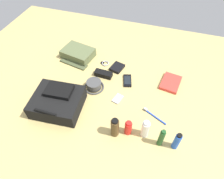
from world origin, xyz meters
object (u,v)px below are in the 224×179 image
at_px(toiletry_pouch, 78,54).
at_px(toothpaste_tube, 145,129).
at_px(wallet, 117,68).
at_px(wristwatch, 105,63).
at_px(sunglasses_case, 103,74).
at_px(sunscreen_spray, 128,128).
at_px(cologne_bottle, 115,127).
at_px(media_player, 118,99).
at_px(backpack, 58,101).
at_px(shampoo_bottle, 161,138).
at_px(toothbrush, 153,115).
at_px(deodorant_spray, 177,141).
at_px(paperback_novel, 171,83).
at_px(bucket_hat, 94,85).
at_px(cell_phone, 127,81).

xyz_separation_m(toiletry_pouch, toothpaste_tube, (-0.70, 0.57, 0.03)).
height_order(toiletry_pouch, wallet, toiletry_pouch).
relative_size(wristwatch, sunglasses_case, 0.51).
xyz_separation_m(toothpaste_tube, sunscreen_spray, (0.10, 0.01, -0.01)).
xyz_separation_m(cologne_bottle, media_player, (0.06, -0.27, -0.07)).
bearing_deg(sunscreen_spray, cologne_bottle, 23.50).
height_order(backpack, wallet, backpack).
relative_size(shampoo_bottle, sunscreen_spray, 1.33).
distance_m(shampoo_bottle, toothbrush, 0.21).
xyz_separation_m(toothbrush, wallet, (0.36, -0.37, 0.01)).
relative_size(deodorant_spray, paperback_novel, 0.70).
bearing_deg(cologne_bottle, bucket_hat, -51.07).
distance_m(cologne_bottle, sunglasses_case, 0.52).
xyz_separation_m(sunscreen_spray, toothbrush, (-0.13, -0.17, -0.05)).
height_order(sunscreen_spray, paperback_novel, sunscreen_spray).
bearing_deg(backpack, cell_phone, -135.84).
distance_m(bucket_hat, wallet, 0.27).
bearing_deg(cologne_bottle, sunscreen_spray, -156.50).
bearing_deg(sunscreen_spray, toothpaste_tube, -172.10).
xyz_separation_m(deodorant_spray, wallet, (0.52, -0.55, -0.06)).
height_order(backpack, deodorant_spray, deodorant_spray).
distance_m(cell_phone, sunglasses_case, 0.20).
xyz_separation_m(bucket_hat, sunglasses_case, (-0.03, -0.14, -0.01)).
distance_m(bucket_hat, cologne_bottle, 0.42).
height_order(sunscreen_spray, sunglasses_case, sunscreen_spray).
xyz_separation_m(deodorant_spray, toothpaste_tube, (0.19, -0.02, 0.00)).
relative_size(toiletry_pouch, wallet, 2.60).
height_order(wristwatch, wallet, wallet).
bearing_deg(wallet, shampoo_bottle, 142.06).
height_order(sunscreen_spray, cologne_bottle, cologne_bottle).
height_order(toothpaste_tube, cell_phone, toothpaste_tube).
height_order(sunscreen_spray, wristwatch, sunscreen_spray).
height_order(backpack, toothbrush, backpack).
height_order(deodorant_spray, cell_phone, deodorant_spray).
bearing_deg(toiletry_pouch, shampoo_bottle, 143.02).
distance_m(backpack, toiletry_pouch, 0.54).
relative_size(bucket_hat, sunscreen_spray, 1.33).
relative_size(toiletry_pouch, shampoo_bottle, 1.90).
relative_size(media_player, wristwatch, 1.34).
height_order(toiletry_pouch, paperback_novel, toiletry_pouch).
bearing_deg(toiletry_pouch, bucket_hat, 131.60).
relative_size(bucket_hat, wristwatch, 2.13).
xyz_separation_m(backpack, wallet, (-0.27, -0.49, -0.05)).
bearing_deg(cell_phone, cologne_bottle, 94.70).
bearing_deg(cell_phone, paperback_novel, -167.04).
distance_m(toiletry_pouch, wristwatch, 0.25).
xyz_separation_m(backpack, cell_phone, (-0.39, -0.38, -0.05)).
relative_size(toothpaste_tube, cologne_bottle, 0.94).
xyz_separation_m(backpack, toothbrush, (-0.64, -0.12, -0.05)).
distance_m(paperback_novel, sunglasses_case, 0.53).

